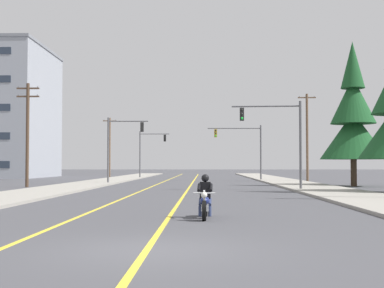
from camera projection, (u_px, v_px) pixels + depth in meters
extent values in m
plane|color=#47474C|center=(151.00, 250.00, 11.46)|extent=(400.00, 400.00, 0.00)
cube|color=yellow|center=(193.00, 182.00, 56.42)|extent=(0.16, 100.00, 0.01)
cube|color=yellow|center=(163.00, 182.00, 56.49)|extent=(0.16, 100.00, 0.01)
cube|color=#9E998E|center=(292.00, 183.00, 51.22)|extent=(4.40, 110.00, 0.14)
cube|color=#9E998E|center=(94.00, 183.00, 51.64)|extent=(4.40, 110.00, 0.14)
cylinder|color=black|center=(204.00, 211.00, 17.41)|extent=(0.14, 0.64, 0.64)
cylinder|color=black|center=(206.00, 207.00, 18.96)|extent=(0.14, 0.64, 0.64)
cylinder|color=silver|center=(204.00, 201.00, 17.53)|extent=(0.08, 0.33, 0.68)
sphere|color=white|center=(204.00, 195.00, 17.38)|extent=(0.20, 0.20, 0.20)
cylinder|color=silver|center=(204.00, 193.00, 17.58)|extent=(0.70, 0.07, 0.04)
ellipsoid|color=navy|center=(205.00, 201.00, 18.08)|extent=(0.34, 0.57, 0.28)
cube|color=silver|center=(205.00, 207.00, 18.19)|extent=(0.25, 0.45, 0.24)
cube|color=black|center=(205.00, 201.00, 18.52)|extent=(0.30, 0.53, 0.12)
cube|color=navy|center=(206.00, 198.00, 18.92)|extent=(0.21, 0.37, 0.08)
cylinder|color=silver|center=(201.00, 208.00, 18.59)|extent=(0.10, 0.55, 0.08)
cube|color=black|center=(205.00, 190.00, 18.49)|extent=(0.37, 0.25, 0.56)
sphere|color=black|center=(205.00, 178.00, 18.49)|extent=(0.26, 0.26, 0.26)
cylinder|color=navy|center=(209.00, 202.00, 18.33)|extent=(0.15, 0.44, 0.30)
cylinder|color=navy|center=(210.00, 211.00, 18.14)|extent=(0.11, 0.16, 0.35)
cylinder|color=black|center=(211.00, 188.00, 18.22)|extent=(0.12, 0.53, 0.27)
cylinder|color=navy|center=(201.00, 202.00, 18.34)|extent=(0.15, 0.44, 0.30)
cylinder|color=navy|center=(200.00, 211.00, 18.15)|extent=(0.11, 0.16, 0.35)
cylinder|color=black|center=(199.00, 188.00, 18.25)|extent=(0.12, 0.53, 0.27)
cylinder|color=#56565B|center=(301.00, 146.00, 38.02)|extent=(0.18, 0.18, 6.20)
cylinder|color=#56565B|center=(266.00, 106.00, 38.32)|extent=(4.74, 0.40, 0.11)
cube|color=black|center=(242.00, 114.00, 38.44)|extent=(0.31, 0.26, 0.90)
sphere|color=black|center=(242.00, 110.00, 38.30)|extent=(0.18, 0.18, 0.18)
sphere|color=black|center=(242.00, 114.00, 38.29)|extent=(0.18, 0.18, 0.18)
sphere|color=green|center=(242.00, 118.00, 38.27)|extent=(0.18, 0.18, 0.18)
cylinder|color=#56565B|center=(108.00, 151.00, 51.44)|extent=(0.18, 0.18, 6.20)
cylinder|color=#56565B|center=(128.00, 121.00, 51.49)|extent=(3.73, 0.15, 0.11)
cube|color=black|center=(142.00, 127.00, 51.42)|extent=(0.30, 0.24, 0.90)
sphere|color=black|center=(142.00, 124.00, 51.59)|extent=(0.18, 0.18, 0.18)
sphere|color=black|center=(142.00, 127.00, 51.58)|extent=(0.18, 0.18, 0.18)
sphere|color=green|center=(142.00, 130.00, 51.57)|extent=(0.18, 0.18, 0.18)
cylinder|color=#56565B|center=(261.00, 153.00, 61.41)|extent=(0.18, 0.18, 6.20)
cylinder|color=#56565B|center=(234.00, 128.00, 61.51)|extent=(5.94, 0.25, 0.11)
cube|color=#B79319|center=(216.00, 133.00, 61.49)|extent=(0.31, 0.25, 0.90)
sphere|color=black|center=(216.00, 130.00, 61.34)|extent=(0.18, 0.18, 0.18)
sphere|color=black|center=(216.00, 133.00, 61.33)|extent=(0.18, 0.18, 0.18)
sphere|color=green|center=(216.00, 136.00, 61.32)|extent=(0.18, 0.18, 0.18)
cylinder|color=#56565B|center=(140.00, 155.00, 72.64)|extent=(0.18, 0.18, 6.20)
cylinder|color=#56565B|center=(155.00, 134.00, 72.65)|extent=(3.88, 0.22, 0.11)
cube|color=black|center=(165.00, 138.00, 72.55)|extent=(0.31, 0.25, 0.90)
sphere|color=black|center=(165.00, 136.00, 72.72)|extent=(0.18, 0.18, 0.18)
sphere|color=black|center=(165.00, 138.00, 72.71)|extent=(0.18, 0.18, 0.18)
sphere|color=green|center=(165.00, 140.00, 72.70)|extent=(0.18, 0.18, 0.18)
cylinder|color=#4C3828|center=(27.00, 135.00, 43.80)|extent=(0.26, 0.26, 8.28)
cube|color=#4C3828|center=(28.00, 88.00, 43.94)|extent=(1.81, 0.12, 0.12)
cylinder|color=slate|center=(19.00, 87.00, 43.96)|extent=(0.08, 0.08, 0.12)
cylinder|color=slate|center=(37.00, 87.00, 43.93)|extent=(0.08, 0.08, 0.12)
cube|color=#4C3828|center=(28.00, 96.00, 43.92)|extent=(1.81, 0.12, 0.12)
cylinder|color=slate|center=(19.00, 95.00, 43.94)|extent=(0.08, 0.08, 0.12)
cylinder|color=slate|center=(37.00, 95.00, 43.90)|extent=(0.08, 0.08, 0.12)
cylinder|color=brown|center=(307.00, 138.00, 58.15)|extent=(0.26, 0.26, 9.29)
cube|color=brown|center=(307.00, 98.00, 58.32)|extent=(1.89, 0.12, 0.12)
cylinder|color=slate|center=(299.00, 97.00, 58.34)|extent=(0.08, 0.08, 0.12)
cylinder|color=slate|center=(314.00, 97.00, 58.30)|extent=(0.08, 0.08, 0.12)
cylinder|color=brown|center=(110.00, 148.00, 74.35)|extent=(0.26, 0.26, 8.12)
cube|color=brown|center=(110.00, 121.00, 74.49)|extent=(1.87, 0.12, 0.12)
cylinder|color=slate|center=(104.00, 120.00, 74.51)|extent=(0.08, 0.08, 0.12)
cylinder|color=slate|center=(116.00, 120.00, 74.48)|extent=(0.08, 0.08, 0.12)
cylinder|color=#423023|center=(354.00, 173.00, 45.31)|extent=(0.50, 0.50, 2.24)
cone|color=#194C23|center=(353.00, 135.00, 45.42)|extent=(5.47, 5.47, 3.92)
cone|color=#194C23|center=(353.00, 100.00, 45.54)|extent=(3.72, 3.72, 3.92)
cone|color=#194C23|center=(353.00, 65.00, 45.65)|extent=(1.97, 1.97, 3.92)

